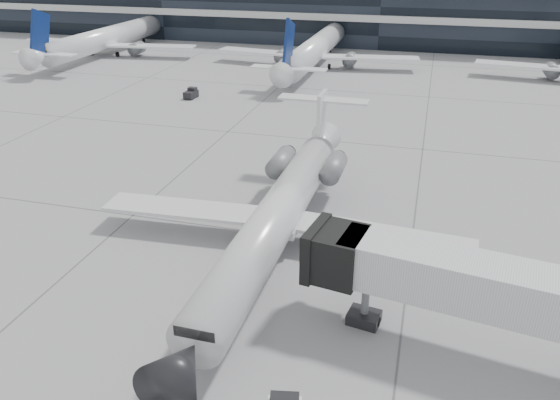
% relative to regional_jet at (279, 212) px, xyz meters
% --- Properties ---
extents(ground, '(220.00, 220.00, 0.00)m').
position_rel_regional_jet_xyz_m(ground, '(-1.51, 1.15, -2.44)').
color(ground, gray).
rests_on(ground, ground).
extents(terminal, '(170.00, 22.00, 10.00)m').
position_rel_regional_jet_xyz_m(terminal, '(-1.51, 83.15, 2.56)').
color(terminal, black).
rests_on(terminal, ground).
extents(bg_jet_left, '(32.00, 40.00, 9.60)m').
position_rel_regional_jet_xyz_m(bg_jet_left, '(-46.51, 56.15, -2.44)').
color(bg_jet_left, white).
rests_on(bg_jet_left, ground).
extents(bg_jet_center, '(32.00, 40.00, 9.60)m').
position_rel_regional_jet_xyz_m(bg_jet_center, '(-9.51, 56.15, -2.44)').
color(bg_jet_center, white).
rests_on(bg_jet_center, ground).
extents(regional_jet, '(24.85, 30.89, 7.15)m').
position_rel_regional_jet_xyz_m(regional_jet, '(0.00, 0.00, 0.00)').
color(regional_jet, silver).
rests_on(regional_jet, ground).
extents(jet_bridge, '(16.49, 5.66, 5.30)m').
position_rel_regional_jet_xyz_m(jet_bridge, '(12.39, -7.68, 1.42)').
color(jet_bridge, silver).
rests_on(jet_bridge, ground).
extents(traffic_cone, '(0.46, 0.46, 0.52)m').
position_rel_regional_jet_xyz_m(traffic_cone, '(-1.86, 8.18, -2.20)').
color(traffic_cone, orange).
rests_on(traffic_cone, ground).
extents(far_tug, '(1.37, 2.13, 1.29)m').
position_rel_regional_jet_xyz_m(far_tug, '(-20.72, 32.57, -1.86)').
color(far_tug, black).
rests_on(far_tug, ground).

